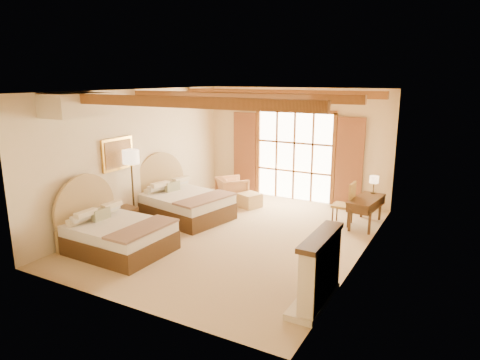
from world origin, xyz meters
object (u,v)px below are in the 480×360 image
Objects in this scene: armchair at (232,189)px; desk at (366,211)px; nightstand at (125,219)px; bed_near at (113,231)px; bed_far at (181,201)px.

armchair is 0.60× the size of desk.
armchair is (1.02, 3.23, 0.09)m from nightstand.
bed_near is 0.86× the size of bed_far.
armchair reaches higher than desk.
nightstand is 0.69× the size of armchair.
armchair is (0.45, 1.83, -0.06)m from bed_far.
armchair is at bearing 81.30° from nightstand.
armchair is at bearing 87.12° from bed_far.
armchair reaches higher than nightstand.
bed_far reaches higher than desk.
armchair is 3.81m from desk.
bed_near is at bearing -49.36° from nightstand.
bed_far is at bearing 115.07° from armchair.
bed_far is at bearing -152.49° from desk.
nightstand is 3.39m from armchair.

